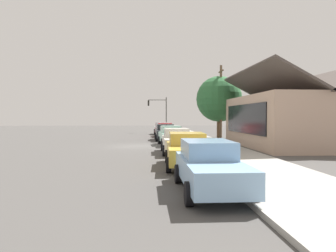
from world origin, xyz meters
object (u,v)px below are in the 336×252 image
(car_silver, at_px, (161,128))
(car_mustard, at_px, (187,150))
(fire_hydrant_red, at_px, (191,141))
(car_cherry, at_px, (165,130))
(car_charcoal, at_px, (165,132))
(car_skyblue, at_px, (209,166))
(shade_tree, at_px, (219,99))
(traffic_light_main, at_px, (159,109))
(utility_pole_wooden, at_px, (221,101))
(car_seafoam, at_px, (171,135))
(car_ivory, at_px, (177,141))

(car_silver, xyz_separation_m, car_mustard, (28.41, 0.05, 0.00))
(car_silver, distance_m, fire_hydrant_red, 18.59)
(car_cherry, relative_size, car_charcoal, 0.97)
(car_silver, relative_size, car_skyblue, 0.90)
(car_silver, height_order, shade_tree, shade_tree)
(car_mustard, bearing_deg, traffic_light_main, -177.32)
(car_charcoal, distance_m, fire_hydrant_red, 7.77)
(car_cherry, height_order, fire_hydrant_red, car_cherry)
(shade_tree, height_order, utility_pole_wooden, utility_pole_wooden)
(car_seafoam, relative_size, shade_tree, 0.70)
(utility_pole_wooden, bearing_deg, car_mustard, -17.65)
(car_mustard, distance_m, fire_hydrant_red, 10.00)
(car_cherry, bearing_deg, car_ivory, 1.73)
(car_ivory, bearing_deg, car_cherry, -179.89)
(car_cherry, xyz_separation_m, fire_hydrant_red, (13.35, 1.30, -0.32))
(car_charcoal, bearing_deg, car_silver, 179.37)
(car_ivory, distance_m, traffic_light_main, 27.08)
(car_mustard, bearing_deg, utility_pole_wooden, 164.73)
(car_silver, height_order, fire_hydrant_red, car_silver)
(car_seafoam, distance_m, car_mustard, 11.72)
(car_ivory, relative_size, shade_tree, 0.74)
(car_cherry, relative_size, traffic_light_main, 0.89)
(car_cherry, distance_m, utility_pole_wooden, 8.58)
(traffic_light_main, distance_m, fire_hydrant_red, 23.17)
(car_mustard, bearing_deg, car_seafoam, -178.01)
(car_cherry, xyz_separation_m, car_mustard, (23.23, -0.19, 0.00))
(car_mustard, distance_m, utility_pole_wooden, 18.37)
(car_silver, xyz_separation_m, traffic_light_main, (-4.39, -0.12, 2.68))
(shade_tree, bearing_deg, car_charcoal, -83.49)
(car_skyblue, relative_size, fire_hydrant_red, 6.91)
(car_cherry, bearing_deg, car_silver, -174.99)
(car_silver, xyz_separation_m, fire_hydrant_red, (18.53, 1.54, -0.32))
(car_charcoal, relative_size, car_mustard, 0.98)
(car_ivory, relative_size, car_skyblue, 0.99)
(shade_tree, relative_size, fire_hydrant_red, 9.19)
(car_charcoal, height_order, car_seafoam, same)
(car_silver, distance_m, car_charcoal, 10.93)
(car_skyblue, bearing_deg, car_seafoam, 179.81)
(car_seafoam, distance_m, utility_pole_wooden, 8.34)
(car_seafoam, bearing_deg, fire_hydrant_red, 34.42)
(car_charcoal, relative_size, car_ivory, 0.99)
(car_silver, relative_size, car_ivory, 0.91)
(car_silver, relative_size, traffic_light_main, 0.84)
(car_charcoal, height_order, car_skyblue, same)
(car_silver, height_order, utility_pole_wooden, utility_pole_wooden)
(car_charcoal, relative_size, traffic_light_main, 0.92)
(car_cherry, height_order, shade_tree, shade_tree)
(car_silver, relative_size, car_seafoam, 0.96)
(utility_pole_wooden, bearing_deg, car_ivory, -25.64)
(car_skyblue, height_order, fire_hydrant_red, car_skyblue)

